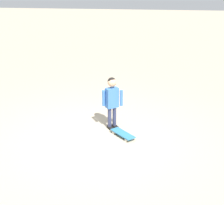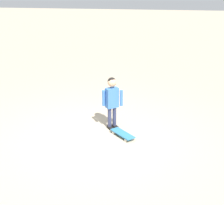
# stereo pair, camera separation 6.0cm
# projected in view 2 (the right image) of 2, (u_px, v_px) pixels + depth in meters

# --- Properties ---
(ground_plane) EXTENTS (50.00, 50.00, 0.00)m
(ground_plane) POSITION_uv_depth(u_px,v_px,m) (95.00, 138.00, 6.34)
(ground_plane) COLOR tan
(child_person) EXTENTS (0.41, 0.27, 1.06)m
(child_person) POSITION_uv_depth(u_px,v_px,m) (112.00, 97.00, 6.51)
(child_person) COLOR #2D3351
(child_person) RESTS_ON ground
(skateboard) EXTENTS (0.52, 0.53, 0.07)m
(skateboard) POSITION_uv_depth(u_px,v_px,m) (123.00, 134.00, 6.36)
(skateboard) COLOR teal
(skateboard) RESTS_ON ground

